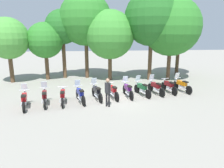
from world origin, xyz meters
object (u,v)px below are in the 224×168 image
(motorcycle_0, at_px, (24,100))
(motorcycle_5, at_px, (113,91))
(motorcycle_7, at_px, (142,88))
(tree_5, at_px, (152,18))
(motorcycle_9, at_px, (169,86))
(tree_3, at_px, (86,19))
(tree_4, at_px, (110,35))
(tree_1, at_px, (45,40))
(tree_6, at_px, (171,27))
(tree_0, at_px, (8,39))
(tree_2, at_px, (62,27))
(motorcycle_8, at_px, (156,87))
(motorcycle_2, at_px, (63,96))
(motorcycle_3, at_px, (80,94))
(motorcycle_4, at_px, (97,92))
(motorcycle_10, at_px, (182,85))
(tree_7, at_px, (180,25))
(motorcycle_1, at_px, (45,97))
(motorcycle_6, at_px, (128,90))
(person_0, at_px, (108,90))

(motorcycle_0, relative_size, motorcycle_5, 1.00)
(motorcycle_7, xyz_separation_m, tree_5, (2.01, 4.98, 5.17))
(motorcycle_5, relative_size, motorcycle_9, 0.99)
(tree_3, distance_m, tree_4, 2.92)
(tree_1, bearing_deg, tree_6, -6.60)
(motorcycle_9, bearing_deg, tree_0, 59.87)
(tree_2, bearing_deg, motorcycle_8, -42.50)
(tree_5, bearing_deg, motorcycle_2, -140.37)
(motorcycle_2, height_order, tree_4, tree_4)
(motorcycle_3, relative_size, motorcycle_8, 0.99)
(motorcycle_4, height_order, tree_4, tree_4)
(tree_2, bearing_deg, tree_5, -13.26)
(motorcycle_10, distance_m, tree_2, 12.17)
(motorcycle_5, bearing_deg, tree_7, -60.01)
(motorcycle_1, height_order, tree_3, tree_3)
(motorcycle_6, distance_m, motorcycle_9, 3.34)
(tree_7, bearing_deg, motorcycle_10, -110.29)
(tree_7, bearing_deg, tree_5, -150.28)
(motorcycle_6, bearing_deg, motorcycle_0, 95.70)
(motorcycle_5, height_order, motorcycle_8, motorcycle_8)
(motorcycle_1, height_order, motorcycle_10, same)
(motorcycle_7, distance_m, person_0, 3.39)
(motorcycle_2, bearing_deg, tree_1, 12.86)
(motorcycle_5, bearing_deg, motorcycle_9, -92.10)
(motorcycle_9, xyz_separation_m, tree_0, (-12.92, 4.86, 3.42))
(motorcycle_7, bearing_deg, tree_4, 1.07)
(motorcycle_9, height_order, tree_7, tree_7)
(motorcycle_5, relative_size, tree_6, 0.28)
(motorcycle_5, distance_m, motorcycle_6, 1.11)
(tree_1, distance_m, tree_3, 4.30)
(tree_1, xyz_separation_m, tree_6, (11.61, -1.34, 1.25))
(tree_4, distance_m, tree_5, 4.05)
(tree_0, bearing_deg, motorcycle_5, -33.86)
(tree_4, height_order, tree_6, tree_6)
(motorcycle_0, relative_size, tree_5, 0.26)
(motorcycle_0, relative_size, motorcycle_7, 1.02)
(motorcycle_1, bearing_deg, motorcycle_5, -88.71)
(person_0, relative_size, tree_7, 0.24)
(tree_5, bearing_deg, motorcycle_7, -111.94)
(motorcycle_10, distance_m, tree_0, 15.16)
(person_0, bearing_deg, motorcycle_10, 148.97)
(motorcycle_4, height_order, motorcycle_9, motorcycle_4)
(motorcycle_5, xyz_separation_m, tree_2, (-4.01, 7.30, 4.43))
(motorcycle_10, relative_size, person_0, 1.22)
(motorcycle_3, distance_m, tree_6, 11.04)
(motorcycle_1, height_order, motorcycle_2, motorcycle_1)
(motorcycle_7, bearing_deg, tree_2, 24.89)
(tree_6, bearing_deg, motorcycle_2, -146.68)
(tree_1, relative_size, tree_3, 0.66)
(motorcycle_10, bearing_deg, tree_2, 42.36)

